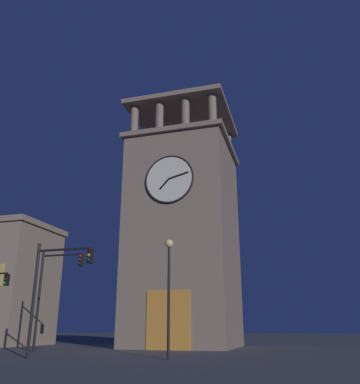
{
  "coord_description": "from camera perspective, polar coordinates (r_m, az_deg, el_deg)",
  "views": [
    {
      "loc": [
        -12.99,
        30.48,
        1.42
      ],
      "look_at": [
        -3.54,
        -2.08,
        12.79
      ],
      "focal_mm": 38.12,
      "sensor_mm": 36.0,
      "label": 1
    }
  ],
  "objects": [
    {
      "name": "street_lamp",
      "position": [
        21.08,
        -1.56,
        -11.52
      ],
      "size": [
        0.44,
        0.44,
        5.82
      ],
      "color": "black",
      "rests_on": "ground_plane"
    },
    {
      "name": "traffic_signal_far",
      "position": [
        22.38,
        -17.39,
        -11.61
      ],
      "size": [
        3.27,
        0.41,
        5.73
      ],
      "color": "black",
      "rests_on": "ground_plane"
    },
    {
      "name": "clocktower",
      "position": [
        34.58,
        0.64,
        -6.11
      ],
      "size": [
        8.62,
        9.27,
        22.12
      ],
      "color": "gray",
      "rests_on": "ground_plane"
    },
    {
      "name": "ground_plane",
      "position": [
        33.17,
        -7.37,
        -20.84
      ],
      "size": [
        200.0,
        200.0,
        0.0
      ],
      "primitive_type": "plane",
      "color": "#4C4C51"
    },
    {
      "name": "traffic_signal_near",
      "position": [
        28.19,
        -17.45,
        -12.1
      ],
      "size": [
        3.06,
        0.41,
        6.38
      ],
      "color": "black",
      "rests_on": "ground_plane"
    }
  ]
}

